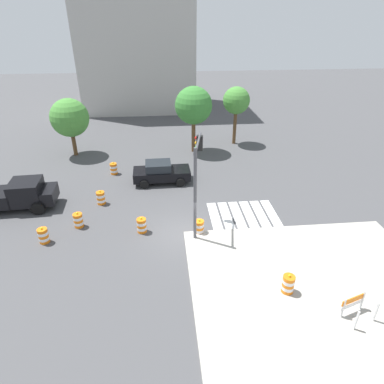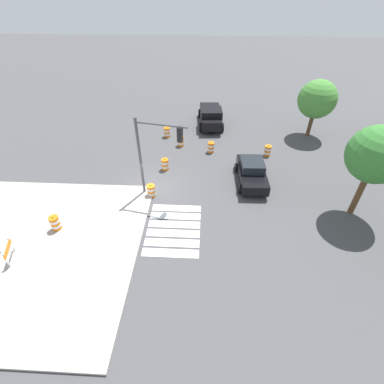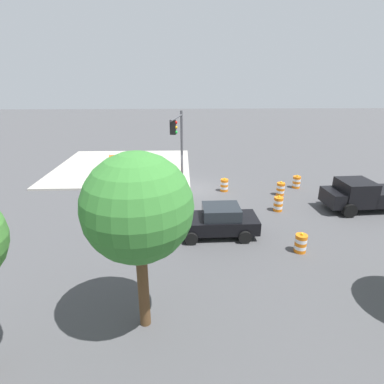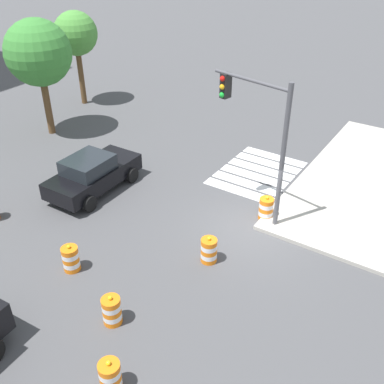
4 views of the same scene
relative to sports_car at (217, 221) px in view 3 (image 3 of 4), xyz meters
The scene contains 15 objects.
ground_plane 7.18m from the sports_car, 80.16° to the right, with size 120.00×120.00×0.00m, color #474749.
sidewalk_corner 14.91m from the sports_car, 61.01° to the right, with size 12.00×12.00×0.15m, color #ADA89E.
crosswalk_stripes 7.43m from the sports_car, 45.04° to the right, with size 4.35×3.20×0.02m.
sports_car is the anchor object (origin of this frame).
pickup_truck 9.88m from the sports_car, 162.41° to the right, with size 5.26×2.59×1.92m.
traffic_barrel_near_corner 5.10m from the sports_car, 144.52° to the right, with size 0.56×0.56×1.02m.
traffic_barrel_crosswalk_end 7.41m from the sports_car, 73.29° to the right, with size 0.56×0.56×1.02m.
traffic_barrel_median_near 4.22m from the sports_car, 154.58° to the left, with size 0.56×0.56×1.02m.
traffic_barrel_median_far 9.79m from the sports_car, 133.73° to the right, with size 0.56×0.56×1.02m.
traffic_barrel_far_curb 7.62m from the sports_car, 132.21° to the right, with size 0.56×0.56×1.02m.
traffic_barrel_lane_center 6.69m from the sports_car, 100.80° to the right, with size 0.56×0.56×1.02m.
traffic_barrel_on_sidewalk 13.48m from the sports_car, 65.15° to the right, with size 0.56×0.56×1.02m.
construction_barricade 15.99m from the sports_car, 59.87° to the right, with size 1.42×1.12×1.00m.
traffic_light_pole 7.49m from the sports_car, 72.69° to the right, with size 0.83×3.24×5.50m.
street_tree_streetside_near 7.69m from the sports_car, 63.17° to the left, with size 3.31×3.31×5.97m.
Camera 3 is at (0.56, 21.35, 7.89)m, focal length 28.54 mm.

